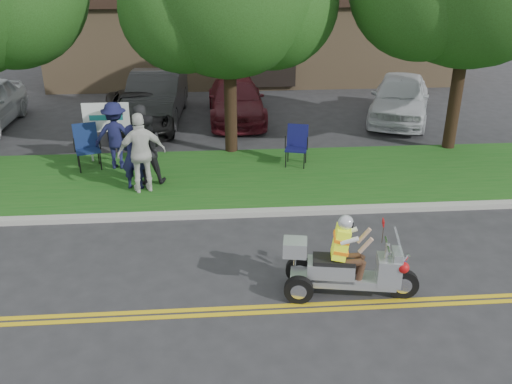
{
  "coord_description": "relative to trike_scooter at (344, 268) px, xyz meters",
  "views": [
    {
      "loc": [
        0.07,
        -7.92,
        5.47
      ],
      "look_at": [
        0.83,
        2.0,
        1.04
      ],
      "focal_mm": 38.0,
      "sensor_mm": 36.0,
      "label": 1
    }
  ],
  "objects": [
    {
      "name": "ground",
      "position": [
        -2.17,
        0.15,
        -0.53
      ],
      "size": [
        120.0,
        120.0,
        0.0
      ],
      "primitive_type": "plane",
      "color": "#28282B",
      "rests_on": "ground"
    },
    {
      "name": "centerline_near",
      "position": [
        -2.17,
        -0.43,
        -0.53
      ],
      "size": [
        60.0,
        0.1,
        0.01
      ],
      "primitive_type": "cube",
      "color": "gold",
      "rests_on": "ground"
    },
    {
      "name": "centerline_far",
      "position": [
        -2.17,
        -0.27,
        -0.53
      ],
      "size": [
        60.0,
        0.1,
        0.01
      ],
      "primitive_type": "cube",
      "color": "gold",
      "rests_on": "ground"
    },
    {
      "name": "curb",
      "position": [
        -2.17,
        3.2,
        -0.47
      ],
      "size": [
        60.0,
        0.25,
        0.12
      ],
      "primitive_type": "cube",
      "color": "#A8A89E",
      "rests_on": "ground"
    },
    {
      "name": "grass_verge",
      "position": [
        -2.17,
        5.35,
        -0.48
      ],
      "size": [
        60.0,
        4.0,
        0.1
      ],
      "primitive_type": "cube",
      "color": "#175215",
      "rests_on": "ground"
    },
    {
      "name": "commercial_building",
      "position": [
        -0.17,
        19.12,
        1.48
      ],
      "size": [
        18.0,
        8.2,
        4.0
      ],
      "color": "#9E7F5B",
      "rests_on": "ground"
    },
    {
      "name": "business_sign",
      "position": [
        -5.07,
        6.75,
        0.72
      ],
      "size": [
        1.25,
        0.06,
        1.75
      ],
      "color": "silver",
      "rests_on": "ground"
    },
    {
      "name": "trike_scooter",
      "position": [
        0.0,
        0.0,
        0.0
      ],
      "size": [
        2.33,
        0.94,
        1.53
      ],
      "rotation": [
        0.0,
        0.0,
        -0.17
      ],
      "color": "black",
      "rests_on": "ground"
    },
    {
      "name": "lawn_chair_a",
      "position": [
        0.08,
        6.11,
        0.18
      ],
      "size": [
        0.7,
        0.72,
        1.08
      ],
      "rotation": [
        0.0,
        0.0,
        -0.26
      ],
      "color": "black",
      "rests_on": "grass_verge"
    },
    {
      "name": "lawn_chair_b",
      "position": [
        -5.58,
        6.31,
        0.24
      ],
      "size": [
        0.79,
        0.8,
        1.18
      ],
      "rotation": [
        0.0,
        0.0,
        0.31
      ],
      "color": "black",
      "rests_on": "grass_verge"
    },
    {
      "name": "spectator_adult_left",
      "position": [
        -4.14,
        4.74,
        0.38
      ],
      "size": [
        0.64,
        0.46,
        1.63
      ],
      "primitive_type": "imported",
      "rotation": [
        0.0,
        0.0,
        3.02
      ],
      "color": "#171841",
      "rests_on": "grass_verge"
    },
    {
      "name": "spectator_adult_mid",
      "position": [
        -3.84,
        5.08,
        0.46
      ],
      "size": [
        0.92,
        0.75,
        1.77
      ],
      "primitive_type": "imported",
      "rotation": [
        0.0,
        0.0,
        3.24
      ],
      "color": "black",
      "rests_on": "grass_verge"
    },
    {
      "name": "spectator_adult_right",
      "position": [
        -3.89,
        4.55,
        0.55
      ],
      "size": [
        1.23,
        0.77,
        1.95
      ],
      "primitive_type": "imported",
      "rotation": [
        0.0,
        0.0,
        3.41
      ],
      "color": "silver",
      "rests_on": "grass_verge"
    },
    {
      "name": "spectator_chair_a",
      "position": [
        -4.77,
        6.2,
        0.47
      ],
      "size": [
        1.21,
        0.76,
        1.8
      ],
      "primitive_type": "imported",
      "rotation": [
        0.0,
        0.0,
        3.06
      ],
      "color": "#171942",
      "rests_on": "grass_verge"
    },
    {
      "name": "spectator_chair_b",
      "position": [
        -4.18,
        6.8,
        0.35
      ],
      "size": [
        0.83,
        0.61,
        1.56
      ],
      "primitive_type": "imported",
      "rotation": [
        0.0,
        0.0,
        2.99
      ],
      "color": "black",
      "rests_on": "grass_verge"
    },
    {
      "name": "parked_car_left",
      "position": [
        -4.17,
        11.13,
        0.29
      ],
      "size": [
        2.01,
        5.09,
        1.65
      ],
      "primitive_type": "imported",
      "rotation": [
        0.0,
        0.0,
        -0.05
      ],
      "color": "#2C2C2E",
      "rests_on": "ground"
    },
    {
      "name": "parked_car_mid",
      "position": [
        -4.67,
        9.95,
        0.08
      ],
      "size": [
        2.79,
        4.72,
        1.23
      ],
      "primitive_type": "imported",
      "rotation": [
        0.0,
        0.0,
        0.18
      ],
      "color": "black",
      "rests_on": "ground"
    },
    {
      "name": "parked_car_right",
      "position": [
        -1.37,
        11.01,
        0.15
      ],
      "size": [
        1.98,
        4.71,
        1.36
      ],
      "primitive_type": "imported",
      "rotation": [
        0.0,
        0.0,
        0.02
      ],
      "color": "#56141D",
      "rests_on": "ground"
    },
    {
      "name": "parked_car_far_right",
      "position": [
        4.34,
        10.4,
        0.27
      ],
      "size": [
        3.5,
        5.1,
        1.61
      ],
      "primitive_type": "imported",
      "rotation": [
        0.0,
        0.0,
        -0.37
      ],
      "color": "silver",
      "rests_on": "ground"
    }
  ]
}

